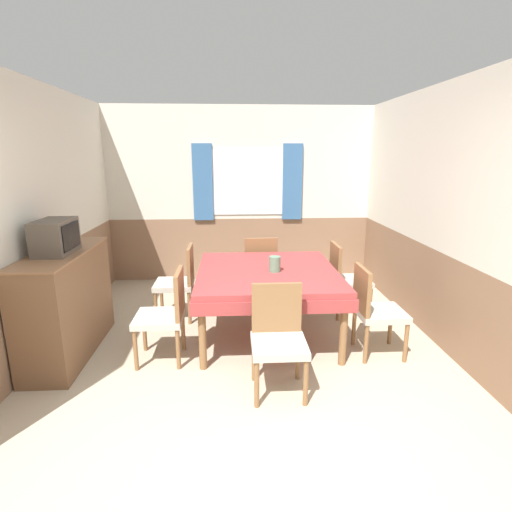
{
  "coord_description": "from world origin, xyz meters",
  "views": [
    {
      "loc": [
        -0.12,
        -2.11,
        1.91
      ],
      "look_at": [
        0.12,
        1.9,
        0.88
      ],
      "focal_mm": 28.0,
      "sensor_mm": 36.0,
      "label": 1
    }
  ],
  "objects_px": {
    "chair_head_near": "(278,335)",
    "chair_left_far": "(180,280)",
    "chair_left_near": "(166,312)",
    "chair_head_window": "(260,266)",
    "tv": "(55,237)",
    "chair_right_far": "(345,277)",
    "vase": "(275,264)",
    "chair_right_near": "(374,308)",
    "dining_table": "(267,279)",
    "sideboard": "(67,303)"
  },
  "relations": [
    {
      "from": "chair_right_far",
      "to": "vase",
      "type": "relative_size",
      "value": 5.5
    },
    {
      "from": "chair_head_window",
      "to": "chair_head_near",
      "type": "height_order",
      "value": "same"
    },
    {
      "from": "dining_table",
      "to": "chair_left_near",
      "type": "xyz_separation_m",
      "value": [
        -0.99,
        -0.5,
        -0.15
      ]
    },
    {
      "from": "chair_right_far",
      "to": "tv",
      "type": "xyz_separation_m",
      "value": [
        -2.96,
        -0.86,
        0.7
      ]
    },
    {
      "from": "chair_head_window",
      "to": "chair_left_far",
      "type": "xyz_separation_m",
      "value": [
        -0.99,
        -0.54,
        0.0
      ]
    },
    {
      "from": "dining_table",
      "to": "chair_left_near",
      "type": "bearing_deg",
      "value": -153.24
    },
    {
      "from": "tv",
      "to": "vase",
      "type": "height_order",
      "value": "tv"
    },
    {
      "from": "chair_head_near",
      "to": "chair_left_near",
      "type": "bearing_deg",
      "value": -28.74
    },
    {
      "from": "chair_head_near",
      "to": "chair_left_far",
      "type": "bearing_deg",
      "value": -57.29
    },
    {
      "from": "chair_head_window",
      "to": "chair_left_near",
      "type": "bearing_deg",
      "value": -122.71
    },
    {
      "from": "chair_left_far",
      "to": "sideboard",
      "type": "height_order",
      "value": "sideboard"
    },
    {
      "from": "dining_table",
      "to": "chair_head_near",
      "type": "xyz_separation_m",
      "value": [
        0.0,
        -1.04,
        -0.15
      ]
    },
    {
      "from": "chair_head_window",
      "to": "chair_right_near",
      "type": "xyz_separation_m",
      "value": [
        0.99,
        -1.54,
        0.0
      ]
    },
    {
      "from": "chair_head_near",
      "to": "tv",
      "type": "distance_m",
      "value": 2.2
    },
    {
      "from": "chair_head_window",
      "to": "chair_right_near",
      "type": "distance_m",
      "value": 1.83
    },
    {
      "from": "chair_head_near",
      "to": "tv",
      "type": "bearing_deg",
      "value": -19.1
    },
    {
      "from": "tv",
      "to": "chair_head_window",
      "type": "bearing_deg",
      "value": 35.49
    },
    {
      "from": "dining_table",
      "to": "chair_head_near",
      "type": "distance_m",
      "value": 1.05
    },
    {
      "from": "chair_head_window",
      "to": "sideboard",
      "type": "height_order",
      "value": "sideboard"
    },
    {
      "from": "chair_right_near",
      "to": "chair_head_near",
      "type": "bearing_deg",
      "value": -61.26
    },
    {
      "from": "sideboard",
      "to": "chair_left_near",
      "type": "bearing_deg",
      "value": -11.42
    },
    {
      "from": "chair_right_far",
      "to": "dining_table",
      "type": "bearing_deg",
      "value": -63.24
    },
    {
      "from": "chair_left_far",
      "to": "dining_table",
      "type": "bearing_deg",
      "value": -116.76
    },
    {
      "from": "sideboard",
      "to": "tv",
      "type": "distance_m",
      "value": 0.66
    },
    {
      "from": "chair_head_window",
      "to": "chair_right_near",
      "type": "bearing_deg",
      "value": -57.29
    },
    {
      "from": "dining_table",
      "to": "vase",
      "type": "height_order",
      "value": "vase"
    },
    {
      "from": "chair_right_far",
      "to": "sideboard",
      "type": "height_order",
      "value": "sideboard"
    },
    {
      "from": "chair_right_far",
      "to": "chair_left_far",
      "type": "relative_size",
      "value": 1.0
    },
    {
      "from": "chair_right_far",
      "to": "chair_head_near",
      "type": "bearing_deg",
      "value": -32.71
    },
    {
      "from": "chair_left_near",
      "to": "chair_head_window",
      "type": "bearing_deg",
      "value": -32.71
    },
    {
      "from": "chair_right_far",
      "to": "chair_right_near",
      "type": "relative_size",
      "value": 1.0
    },
    {
      "from": "dining_table",
      "to": "chair_head_window",
      "type": "bearing_deg",
      "value": 90.0
    },
    {
      "from": "chair_left_near",
      "to": "tv",
      "type": "height_order",
      "value": "tv"
    },
    {
      "from": "chair_head_near",
      "to": "tv",
      "type": "height_order",
      "value": "tv"
    },
    {
      "from": "chair_head_near",
      "to": "vase",
      "type": "height_order",
      "value": "vase"
    },
    {
      "from": "chair_left_far",
      "to": "chair_left_near",
      "type": "bearing_deg",
      "value": -180.0
    },
    {
      "from": "chair_head_near",
      "to": "sideboard",
      "type": "distance_m",
      "value": 2.1
    },
    {
      "from": "chair_left_near",
      "to": "chair_head_window",
      "type": "relative_size",
      "value": 1.0
    },
    {
      "from": "tv",
      "to": "vase",
      "type": "bearing_deg",
      "value": 8.07
    },
    {
      "from": "sideboard",
      "to": "vase",
      "type": "bearing_deg",
      "value": 6.44
    },
    {
      "from": "vase",
      "to": "sideboard",
      "type": "bearing_deg",
      "value": -173.56
    },
    {
      "from": "chair_right_near",
      "to": "vase",
      "type": "xyz_separation_m",
      "value": [
        -0.92,
        0.43,
        0.33
      ]
    },
    {
      "from": "dining_table",
      "to": "chair_left_far",
      "type": "xyz_separation_m",
      "value": [
        -0.99,
        0.5,
        -0.15
      ]
    },
    {
      "from": "chair_left_near",
      "to": "chair_left_far",
      "type": "distance_m",
      "value": 1.0
    },
    {
      "from": "chair_left_near",
      "to": "chair_right_far",
      "type": "bearing_deg",
      "value": -63.24
    },
    {
      "from": "dining_table",
      "to": "chair_head_near",
      "type": "relative_size",
      "value": 1.8
    },
    {
      "from": "chair_right_near",
      "to": "vase",
      "type": "bearing_deg",
      "value": -114.94
    },
    {
      "from": "chair_right_near",
      "to": "chair_right_far",
      "type": "bearing_deg",
      "value": -180.0
    },
    {
      "from": "chair_right_near",
      "to": "chair_head_window",
      "type": "bearing_deg",
      "value": -147.29
    },
    {
      "from": "chair_head_window",
      "to": "tv",
      "type": "bearing_deg",
      "value": -144.51
    }
  ]
}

